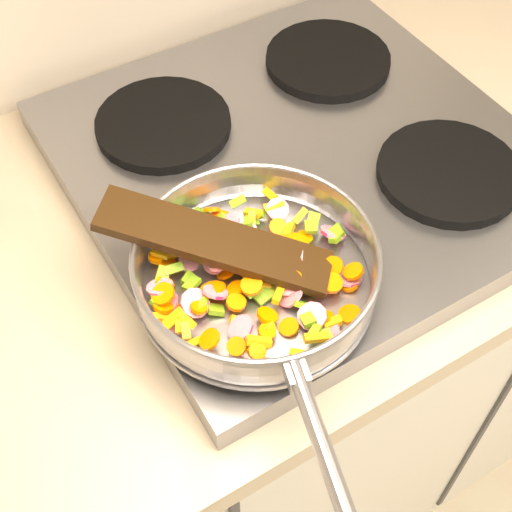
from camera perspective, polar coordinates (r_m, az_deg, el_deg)
cooktop at (r=1.00m, az=3.60°, el=7.51°), size 0.60×0.60×0.04m
grate_fl at (r=0.85m, az=0.99°, el=-0.24°), size 0.19×0.19×0.02m
grate_fr at (r=0.98m, az=15.18°, el=6.49°), size 0.19×0.19×0.02m
grate_bl at (r=1.02m, az=-7.43°, el=10.46°), size 0.19×0.19×0.02m
grate_br at (r=1.13m, az=5.77°, el=15.35°), size 0.19×0.19×0.02m
saute_pan at (r=0.79m, az=0.05°, el=-1.05°), size 0.32×0.47×0.06m
vegetable_heap at (r=0.80m, az=-0.45°, el=-1.42°), size 0.25×0.24×0.04m
wooden_spatula at (r=0.79m, az=-3.29°, el=1.18°), size 0.23×0.22×0.06m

